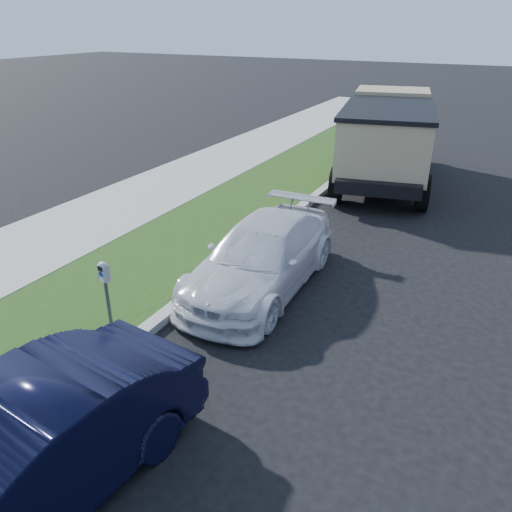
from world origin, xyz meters
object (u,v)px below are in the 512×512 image
at_px(parking_meter, 105,282).
at_px(dump_truck, 387,135).
at_px(navy_sedan, 16,462).
at_px(white_wagon, 262,256).

bearing_deg(parking_meter, dump_truck, 89.21).
distance_m(parking_meter, navy_sedan, 3.31).
bearing_deg(parking_meter, white_wagon, 69.91).
relative_size(white_wagon, navy_sedan, 1.02).
xyz_separation_m(white_wagon, dump_truck, (0.28, 8.33, 0.83)).
relative_size(parking_meter, navy_sedan, 0.29).
xyz_separation_m(parking_meter, white_wagon, (1.45, 2.70, -0.38)).
distance_m(parking_meter, white_wagon, 3.09).
bearing_deg(white_wagon, dump_truck, 86.56).
relative_size(white_wagon, dump_truck, 0.64).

